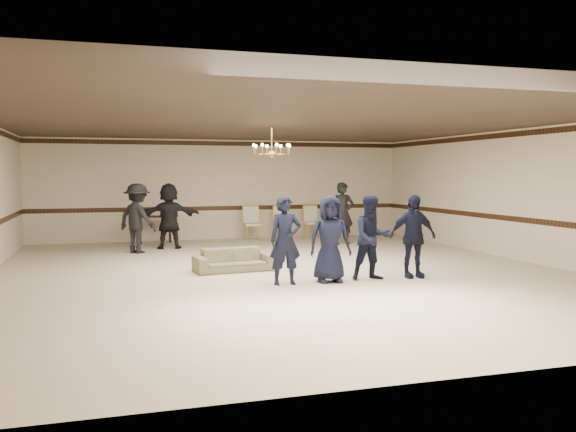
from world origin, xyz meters
name	(u,v)px	position (x,y,z in m)	size (l,w,h in m)	color
room	(284,198)	(0.00, 0.00, 1.60)	(12.01, 14.01, 3.21)	#C5B697
chair_rail	(223,208)	(0.00, 6.99, 1.00)	(12.00, 0.02, 0.14)	#341D0F
crown_molding	(223,143)	(0.00, 6.99, 3.08)	(12.00, 0.02, 0.14)	#341D0F
chandelier	(272,140)	(0.00, 1.00, 2.88)	(0.94, 0.94, 0.89)	#B28C39
boy_a	(285,240)	(-0.38, -1.37, 0.84)	(0.62, 0.40, 1.69)	black
boy_b	(330,239)	(0.52, -1.37, 0.84)	(0.83, 0.54, 1.69)	black
boy_c	(372,238)	(1.42, -1.37, 0.84)	(0.82, 0.64, 1.69)	black
boy_d	(413,236)	(2.32, -1.37, 0.84)	(0.99, 0.41, 1.69)	black
settee	(234,260)	(-1.00, 0.47, 0.25)	(1.71, 0.67, 0.50)	#787450
adult_left	(137,218)	(-2.84, 4.19, 0.93)	(1.20, 0.69, 1.85)	black
adult_mid	(169,216)	(-1.94, 4.89, 0.93)	(1.72, 0.55, 1.85)	black
adult_right	(343,213)	(3.16, 4.49, 0.93)	(0.68, 0.44, 1.85)	black
banquet_chair_left	(252,224)	(0.80, 6.24, 0.53)	(0.51, 0.51, 1.05)	beige
banquet_chair_mid	(283,223)	(1.80, 6.24, 0.53)	(0.51, 0.51, 1.05)	beige
banquet_chair_right	(312,222)	(2.80, 6.24, 0.53)	(0.51, 0.51, 1.05)	beige
console_table	(155,229)	(-2.20, 6.44, 0.42)	(1.00, 0.42, 0.84)	#321910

